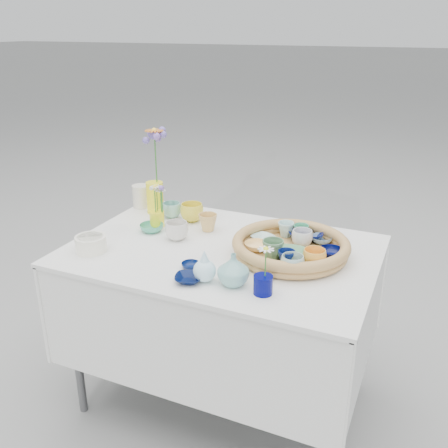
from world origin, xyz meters
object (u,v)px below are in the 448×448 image
at_px(wicker_tray, 291,247).
at_px(bud_vase_seafoam, 233,269).
at_px(display_table, 222,395).
at_px(tall_vase_yellow, 155,198).

height_order(wicker_tray, bud_vase_seafoam, bud_vase_seafoam).
distance_m(wicker_tray, bud_vase_seafoam, 0.33).
bearing_deg(wicker_tray, display_table, -169.88).
height_order(display_table, bud_vase_seafoam, bud_vase_seafoam).
distance_m(display_table, tall_vase_yellow, 1.01).
xyz_separation_m(wicker_tray, bud_vase_seafoam, (-0.12, -0.31, 0.02)).
bearing_deg(bud_vase_seafoam, tall_vase_yellow, 140.55).
bearing_deg(tall_vase_yellow, wicker_tray, -15.78).
xyz_separation_m(display_table, tall_vase_yellow, (-0.48, 0.26, 0.84)).
relative_size(display_table, tall_vase_yellow, 8.06).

